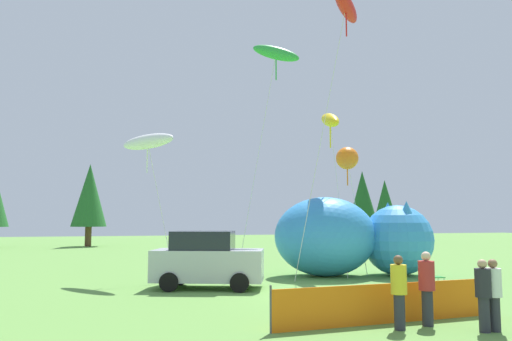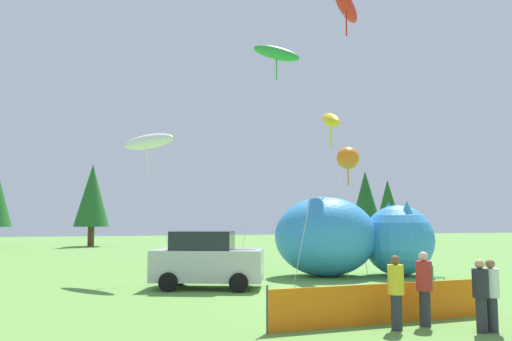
{
  "view_description": "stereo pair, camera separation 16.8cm",
  "coord_description": "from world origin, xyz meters",
  "px_view_note": "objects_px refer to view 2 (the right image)",
  "views": [
    {
      "loc": [
        -6.62,
        -15.19,
        2.47
      ],
      "look_at": [
        -1.23,
        4.49,
        4.45
      ],
      "focal_mm": 35.0,
      "sensor_mm": 36.0,
      "label": 1
    },
    {
      "loc": [
        -6.45,
        -15.23,
        2.47
      ],
      "look_at": [
        -1.23,
        4.49,
        4.45
      ],
      "focal_mm": 35.0,
      "sensor_mm": 36.0,
      "label": 2
    }
  ],
  "objects_px": {
    "kite_red_lizard": "(346,7)",
    "kite_white_ghost": "(148,142)",
    "spectator_in_green_shirt": "(481,293)",
    "spectator_in_blue_shirt": "(424,285)",
    "spectator_in_grey_shirt": "(491,292)",
    "kite_yellow_hero": "(331,120)",
    "inflatable_cat": "(350,239)",
    "parked_car": "(207,260)",
    "kite_green_fish": "(276,54)",
    "kite_orange_flower": "(348,158)",
    "folding_chair": "(433,275)",
    "spectator_in_yellow_shirt": "(396,289)"
  },
  "relations": [
    {
      "from": "kite_green_fish",
      "to": "kite_orange_flower",
      "type": "height_order",
      "value": "kite_green_fish"
    },
    {
      "from": "spectator_in_yellow_shirt",
      "to": "kite_white_ghost",
      "type": "xyz_separation_m",
      "value": [
        -5.06,
        10.75,
        4.74
      ]
    },
    {
      "from": "spectator_in_green_shirt",
      "to": "spectator_in_blue_shirt",
      "type": "xyz_separation_m",
      "value": [
        -0.81,
        0.9,
        0.07
      ]
    },
    {
      "from": "parked_car",
      "to": "inflatable_cat",
      "type": "xyz_separation_m",
      "value": [
        6.63,
        2.19,
        0.58
      ]
    },
    {
      "from": "inflatable_cat",
      "to": "spectator_in_grey_shirt",
      "type": "height_order",
      "value": "inflatable_cat"
    },
    {
      "from": "folding_chair",
      "to": "spectator_in_blue_shirt",
      "type": "bearing_deg",
      "value": -121.12
    },
    {
      "from": "folding_chair",
      "to": "kite_orange_flower",
      "type": "distance_m",
      "value": 7.71
    },
    {
      "from": "kite_yellow_hero",
      "to": "kite_red_lizard",
      "type": "xyz_separation_m",
      "value": [
        -0.42,
        -2.73,
        4.26
      ]
    },
    {
      "from": "kite_green_fish",
      "to": "kite_orange_flower",
      "type": "relative_size",
      "value": 1.86
    },
    {
      "from": "kite_red_lizard",
      "to": "spectator_in_blue_shirt",
      "type": "bearing_deg",
      "value": -103.62
    },
    {
      "from": "spectator_in_grey_shirt",
      "to": "kite_white_ghost",
      "type": "height_order",
      "value": "kite_white_ghost"
    },
    {
      "from": "folding_chair",
      "to": "spectator_in_yellow_shirt",
      "type": "bearing_deg",
      "value": -125.76
    },
    {
      "from": "spectator_in_blue_shirt",
      "to": "kite_green_fish",
      "type": "bearing_deg",
      "value": 90.03
    },
    {
      "from": "spectator_in_green_shirt",
      "to": "kite_yellow_hero",
      "type": "height_order",
      "value": "kite_yellow_hero"
    },
    {
      "from": "kite_red_lizard",
      "to": "spectator_in_green_shirt",
      "type": "bearing_deg",
      "value": -97.18
    },
    {
      "from": "spectator_in_green_shirt",
      "to": "spectator_in_grey_shirt",
      "type": "height_order",
      "value": "same"
    },
    {
      "from": "inflatable_cat",
      "to": "spectator_in_grey_shirt",
      "type": "relative_size",
      "value": 4.57
    },
    {
      "from": "spectator_in_grey_shirt",
      "to": "parked_car",
      "type": "bearing_deg",
      "value": 120.6
    },
    {
      "from": "spectator_in_green_shirt",
      "to": "spectator_in_grey_shirt",
      "type": "xyz_separation_m",
      "value": [
        0.28,
        0.0,
        -0.0
      ]
    },
    {
      "from": "spectator_in_yellow_shirt",
      "to": "kite_yellow_hero",
      "type": "xyz_separation_m",
      "value": [
        3.21,
        10.88,
        6.11
      ]
    },
    {
      "from": "kite_orange_flower",
      "to": "spectator_in_grey_shirt",
      "type": "bearing_deg",
      "value": -100.94
    },
    {
      "from": "folding_chair",
      "to": "spectator_in_grey_shirt",
      "type": "relative_size",
      "value": 0.54
    },
    {
      "from": "kite_red_lizard",
      "to": "kite_white_ghost",
      "type": "height_order",
      "value": "kite_red_lizard"
    },
    {
      "from": "spectator_in_green_shirt",
      "to": "kite_red_lizard",
      "type": "height_order",
      "value": "kite_red_lizard"
    },
    {
      "from": "kite_orange_flower",
      "to": "inflatable_cat",
      "type": "bearing_deg",
      "value": -114.98
    },
    {
      "from": "inflatable_cat",
      "to": "spectator_in_green_shirt",
      "type": "distance_m",
      "value": 10.8
    },
    {
      "from": "parked_car",
      "to": "spectator_in_blue_shirt",
      "type": "bearing_deg",
      "value": -43.73
    },
    {
      "from": "spectator_in_grey_shirt",
      "to": "kite_orange_flower",
      "type": "bearing_deg",
      "value": 79.06
    },
    {
      "from": "folding_chair",
      "to": "kite_white_ghost",
      "type": "xyz_separation_m",
      "value": [
        -9.68,
        5.36,
        5.14
      ]
    },
    {
      "from": "inflatable_cat",
      "to": "kite_yellow_hero",
      "type": "distance_m",
      "value": 5.53
    },
    {
      "from": "folding_chair",
      "to": "inflatable_cat",
      "type": "relative_size",
      "value": 0.12
    },
    {
      "from": "folding_chair",
      "to": "kite_yellow_hero",
      "type": "height_order",
      "value": "kite_yellow_hero"
    },
    {
      "from": "kite_yellow_hero",
      "to": "kite_green_fish",
      "type": "xyz_separation_m",
      "value": [
        -2.36,
        0.84,
        3.23
      ]
    },
    {
      "from": "spectator_in_grey_shirt",
      "to": "spectator_in_blue_shirt",
      "type": "bearing_deg",
      "value": 140.42
    },
    {
      "from": "kite_green_fish",
      "to": "kite_orange_flower",
      "type": "xyz_separation_m",
      "value": [
        3.43,
        -0.34,
        -4.91
      ]
    },
    {
      "from": "folding_chair",
      "to": "inflatable_cat",
      "type": "bearing_deg",
      "value": 107.7
    },
    {
      "from": "folding_chair",
      "to": "spectator_in_blue_shirt",
      "type": "distance_m",
      "value": 6.42
    },
    {
      "from": "parked_car",
      "to": "kite_green_fish",
      "type": "distance_m",
      "value": 10.8
    },
    {
      "from": "inflatable_cat",
      "to": "kite_green_fish",
      "type": "relative_size",
      "value": 0.66
    },
    {
      "from": "parked_car",
      "to": "folding_chair",
      "type": "bearing_deg",
      "value": 2.0
    },
    {
      "from": "spectator_in_grey_shirt",
      "to": "kite_white_ghost",
      "type": "distance_m",
      "value": 14.24
    },
    {
      "from": "kite_yellow_hero",
      "to": "kite_red_lizard",
      "type": "distance_m",
      "value": 5.07
    },
    {
      "from": "parked_car",
      "to": "folding_chair",
      "type": "relative_size",
      "value": 5.02
    },
    {
      "from": "kite_yellow_hero",
      "to": "folding_chair",
      "type": "bearing_deg",
      "value": -75.55
    },
    {
      "from": "spectator_in_grey_shirt",
      "to": "kite_green_fish",
      "type": "distance_m",
      "value": 15.61
    },
    {
      "from": "spectator_in_grey_shirt",
      "to": "kite_red_lizard",
      "type": "height_order",
      "value": "kite_red_lizard"
    },
    {
      "from": "spectator_in_yellow_shirt",
      "to": "kite_white_ghost",
      "type": "height_order",
      "value": "kite_white_ghost"
    },
    {
      "from": "parked_car",
      "to": "spectator_in_grey_shirt",
      "type": "bearing_deg",
      "value": -40.49
    },
    {
      "from": "parked_car",
      "to": "kite_red_lizard",
      "type": "relative_size",
      "value": 0.36
    },
    {
      "from": "spectator_in_grey_shirt",
      "to": "kite_yellow_hero",
      "type": "height_order",
      "value": "kite_yellow_hero"
    }
  ]
}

